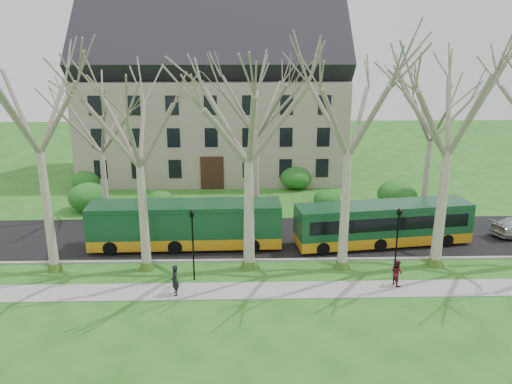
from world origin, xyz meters
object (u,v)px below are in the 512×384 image
(bus_lead, at_px, (186,224))
(bus_follow, at_px, (383,223))
(pedestrian_a, at_px, (175,280))
(pedestrian_b, at_px, (397,273))

(bus_lead, bearing_deg, bus_follow, -0.86)
(bus_lead, height_order, bus_follow, bus_lead)
(bus_lead, distance_m, bus_follow, 13.57)
(bus_lead, xyz_separation_m, pedestrian_a, (0.11, -6.85, -0.73))
(bus_follow, distance_m, pedestrian_b, 6.17)
(bus_lead, relative_size, pedestrian_b, 8.41)
(bus_follow, relative_size, pedestrian_b, 7.89)
(pedestrian_b, bearing_deg, bus_follow, -28.56)
(bus_follow, xyz_separation_m, pedestrian_b, (-0.77, -6.07, -0.75))
(bus_follow, height_order, pedestrian_b, bus_follow)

